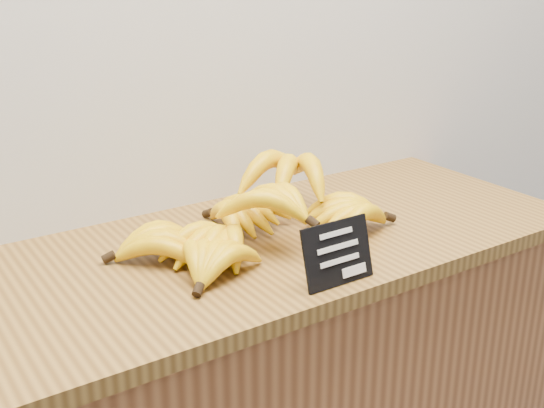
{
  "coord_description": "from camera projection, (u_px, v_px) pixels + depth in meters",
  "views": [
    {
      "loc": [
        -0.68,
        1.73,
        1.45
      ],
      "look_at": [
        -0.04,
        2.7,
        1.02
      ],
      "focal_mm": 45.0,
      "sensor_mm": 36.0,
      "label": 1
    }
  ],
  "objects": [
    {
      "name": "counter_top",
      "position": [
        258.0,
        248.0,
        1.31
      ],
      "size": [
        1.31,
        0.54,
        0.03
      ],
      "primitive_type": "cube",
      "color": "brown",
      "rests_on": "counter"
    },
    {
      "name": "chalkboard_sign",
      "position": [
        338.0,
        253.0,
        1.12
      ],
      "size": [
        0.13,
        0.03,
        0.1
      ],
      "primitive_type": "cube",
      "rotation": [
        -0.27,
        0.0,
        0.0
      ],
      "color": "black",
      "rests_on": "counter_top"
    },
    {
      "name": "banana_pile",
      "position": [
        258.0,
        216.0,
        1.29
      ],
      "size": [
        0.55,
        0.34,
        0.13
      ],
      "color": "#E7BA09",
      "rests_on": "counter_top"
    }
  ]
}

